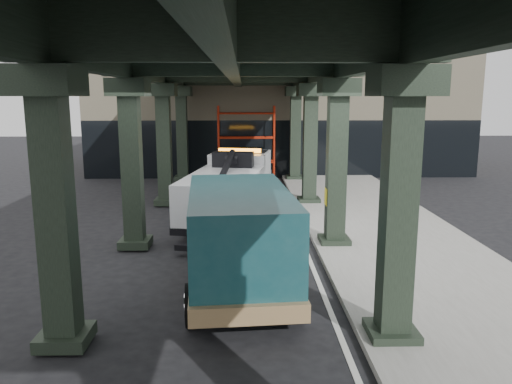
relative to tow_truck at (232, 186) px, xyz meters
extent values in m
plane|color=black|center=(0.59, -5.60, -1.26)|extent=(90.00, 90.00, 0.00)
cube|color=gray|center=(5.09, -3.60, -1.18)|extent=(5.00, 40.00, 0.15)
cube|color=silver|center=(2.29, -3.60, -1.25)|extent=(0.12, 38.00, 0.01)
cube|color=black|center=(3.19, -9.60, 1.24)|extent=(0.55, 0.55, 5.00)
cube|color=black|center=(3.19, -9.60, 3.49)|extent=(1.10, 1.10, 0.50)
cube|color=black|center=(3.19, -9.60, -1.08)|extent=(0.90, 0.90, 0.24)
cube|color=black|center=(3.19, -3.60, 1.24)|extent=(0.55, 0.55, 5.00)
cube|color=black|center=(3.19, -3.60, 3.49)|extent=(1.10, 1.10, 0.50)
cube|color=black|center=(3.19, -3.60, -1.08)|extent=(0.90, 0.90, 0.24)
cube|color=black|center=(3.19, 2.40, 1.24)|extent=(0.55, 0.55, 5.00)
cube|color=black|center=(3.19, 2.40, 3.49)|extent=(1.10, 1.10, 0.50)
cube|color=black|center=(3.19, 2.40, -1.08)|extent=(0.90, 0.90, 0.24)
cube|color=black|center=(3.19, 8.40, 1.24)|extent=(0.55, 0.55, 5.00)
cube|color=black|center=(3.19, 8.40, 3.49)|extent=(1.10, 1.10, 0.50)
cube|color=black|center=(3.19, 8.40, -1.08)|extent=(0.90, 0.90, 0.24)
cube|color=black|center=(-2.81, -9.60, 1.24)|extent=(0.55, 0.55, 5.00)
cube|color=black|center=(-2.81, -9.60, 3.49)|extent=(1.10, 1.10, 0.50)
cube|color=black|center=(-2.81, -9.60, -1.08)|extent=(0.90, 0.90, 0.24)
cube|color=black|center=(-2.81, -3.60, 1.24)|extent=(0.55, 0.55, 5.00)
cube|color=black|center=(-2.81, -3.60, 3.49)|extent=(1.10, 1.10, 0.50)
cube|color=black|center=(-2.81, -3.60, -1.08)|extent=(0.90, 0.90, 0.24)
cube|color=black|center=(-2.81, 2.40, 1.24)|extent=(0.55, 0.55, 5.00)
cube|color=black|center=(-2.81, 2.40, 3.49)|extent=(1.10, 1.10, 0.50)
cube|color=black|center=(-2.81, 2.40, -1.08)|extent=(0.90, 0.90, 0.24)
cube|color=black|center=(-2.81, 8.40, 1.24)|extent=(0.55, 0.55, 5.00)
cube|color=black|center=(-2.81, 8.40, 3.49)|extent=(1.10, 1.10, 0.50)
cube|color=black|center=(-2.81, 8.40, -1.08)|extent=(0.90, 0.90, 0.24)
cube|color=black|center=(3.19, -3.60, 4.29)|extent=(0.35, 32.00, 1.10)
cube|color=black|center=(-2.81, -3.60, 4.29)|extent=(0.35, 32.00, 1.10)
cube|color=black|center=(0.19, -3.60, 4.29)|extent=(0.35, 32.00, 1.10)
cube|color=black|center=(0.19, -3.60, 4.99)|extent=(7.40, 32.00, 0.30)
cube|color=#C6B793|center=(2.59, 14.40, 2.74)|extent=(22.00, 10.00, 8.00)
cylinder|color=red|center=(-0.91, 9.30, 0.74)|extent=(0.08, 0.08, 4.00)
cylinder|color=red|center=(-0.91, 8.50, 0.74)|extent=(0.08, 0.08, 4.00)
cylinder|color=red|center=(2.09, 9.30, 0.74)|extent=(0.08, 0.08, 4.00)
cylinder|color=red|center=(2.09, 8.50, 0.74)|extent=(0.08, 0.08, 4.00)
cylinder|color=red|center=(0.59, 9.30, -0.26)|extent=(3.00, 0.08, 0.08)
cylinder|color=red|center=(0.59, 9.30, 1.04)|extent=(3.00, 0.08, 0.08)
cylinder|color=red|center=(0.59, 9.30, 2.34)|extent=(3.00, 0.08, 0.08)
cube|color=black|center=(-0.08, -0.48, -0.61)|extent=(2.09, 7.05, 0.23)
cube|color=silver|center=(0.32, 1.87, 0.19)|extent=(2.54, 2.57, 1.68)
cube|color=silver|center=(0.48, 2.83, -0.28)|extent=(2.27, 1.01, 0.84)
cube|color=black|center=(0.36, 2.10, 0.65)|extent=(2.23, 1.54, 0.79)
cube|color=silver|center=(-0.26, -1.54, 0.00)|extent=(2.99, 4.97, 1.31)
cube|color=orange|center=(0.29, 1.68, 1.12)|extent=(1.70, 0.54, 0.15)
cube|color=black|center=(0.05, 0.30, 0.93)|extent=(1.56, 0.80, 0.56)
cylinder|color=black|center=(-0.23, -1.35, 0.70)|extent=(0.77, 3.25, 1.25)
cube|color=black|center=(-0.66, -3.88, -0.93)|extent=(0.49, 1.33, 0.17)
cube|color=black|center=(-0.77, -4.52, -0.98)|extent=(1.51, 0.48, 0.17)
cylinder|color=black|center=(-0.65, 2.31, -0.75)|extent=(0.49, 1.07, 1.03)
cylinder|color=silver|center=(-0.65, 2.31, -0.75)|extent=(0.45, 0.62, 0.56)
cylinder|color=black|center=(1.38, 1.97, -0.75)|extent=(0.49, 1.07, 1.03)
cylinder|color=silver|center=(1.38, 1.97, -0.75)|extent=(0.45, 0.62, 0.56)
cylinder|color=black|center=(-1.16, -0.72, -0.75)|extent=(0.49, 1.07, 1.03)
cylinder|color=silver|center=(-1.16, -0.72, -0.75)|extent=(0.45, 0.62, 0.56)
cylinder|color=black|center=(0.86, -1.06, -0.75)|extent=(0.49, 1.07, 1.03)
cylinder|color=silver|center=(0.86, -1.06, -0.75)|extent=(0.45, 0.62, 0.56)
cylinder|color=black|center=(-1.37, -1.92, -0.75)|extent=(0.49, 1.07, 1.03)
cylinder|color=silver|center=(-1.37, -1.92, -0.75)|extent=(0.45, 0.62, 0.56)
cylinder|color=black|center=(0.66, -2.26, -0.75)|extent=(0.49, 1.07, 1.03)
cylinder|color=silver|center=(0.66, -2.26, -0.75)|extent=(0.45, 0.62, 0.56)
cube|color=#134147|center=(0.11, -4.32, -0.27)|extent=(2.23, 1.33, 0.94)
cube|color=#134147|center=(0.35, -7.19, 0.15)|extent=(2.58, 4.88, 2.04)
cube|color=#98784D|center=(0.32, -6.77, -0.68)|extent=(2.72, 6.03, 0.37)
cube|color=black|center=(0.15, -4.73, 0.57)|extent=(2.07, 0.62, 0.87)
cube|color=black|center=(0.33, -6.87, 0.68)|extent=(2.53, 3.94, 0.58)
cube|color=silver|center=(0.07, -3.76, -0.68)|extent=(2.10, 0.30, 0.31)
cylinder|color=black|center=(-0.92, -4.46, -0.82)|extent=(0.37, 0.90, 0.88)
cylinder|color=silver|center=(-0.92, -4.46, -0.82)|extent=(0.37, 0.51, 0.48)
cylinder|color=black|center=(1.16, -4.28, -0.82)|extent=(0.37, 0.90, 0.88)
cylinder|color=silver|center=(1.16, -4.28, -0.82)|extent=(0.37, 0.51, 0.48)
cylinder|color=black|center=(-0.56, -8.84, -0.82)|extent=(0.37, 0.90, 0.88)
cylinder|color=silver|center=(-0.56, -8.84, -0.82)|extent=(0.37, 0.51, 0.48)
cylinder|color=black|center=(1.53, -8.66, -0.82)|extent=(0.37, 0.90, 0.88)
cylinder|color=silver|center=(1.53, -8.66, -0.82)|extent=(0.37, 0.51, 0.48)
camera|label=1|loc=(0.47, -18.11, 3.24)|focal=35.00mm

